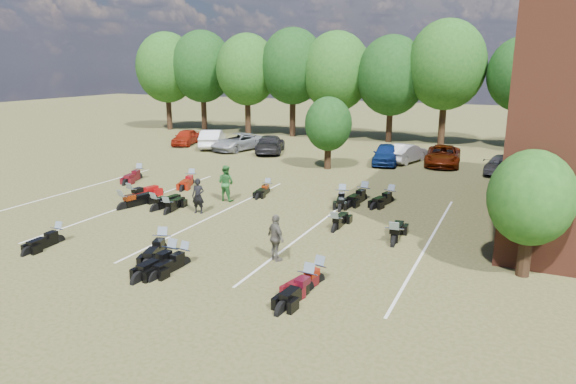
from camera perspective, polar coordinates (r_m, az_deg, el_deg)
The scene contains 34 objects.
ground at distance 21.14m, azimuth -5.24°, elevation -5.48°, with size 160.00×160.00×0.00m, color brown.
car_0 at distance 46.88m, azimuth -11.28°, elevation 5.99°, with size 1.61×4.01×1.37m, color maroon.
car_1 at distance 44.73m, azimuth -8.40°, elevation 5.88°, with size 1.68×4.81×1.58m, color silver.
car_2 at distance 43.25m, azimuth -5.59°, elevation 5.57°, with size 2.35×5.09×1.41m, color gray.
car_3 at distance 41.81m, azimuth -1.99°, elevation 5.36°, with size 2.03×4.99×1.45m, color black.
car_4 at distance 37.69m, azimuth 10.84°, elevation 4.16°, with size 1.73×4.29×1.46m, color #0B1E52.
car_5 at distance 38.72m, azimuth 13.03°, elevation 4.24°, with size 1.45×4.17×1.37m, color beige.
car_6 at distance 38.22m, azimuth 16.83°, elevation 3.90°, with size 2.31×5.02×1.39m, color #4E1404.
car_7 at distance 36.55m, azimuth 22.94°, elevation 2.85°, with size 1.80×4.42×1.28m, color #39393E.
person_black at distance 25.08m, azimuth -9.96°, elevation -0.44°, with size 0.63×0.41×1.72m, color black.
person_green at distance 27.16m, azimuth -6.92°, elevation 1.00°, with size 0.93×0.72×1.91m, color #235F27.
person_grey at distance 18.78m, azimuth -1.35°, elevation -5.11°, with size 1.03×0.43×1.77m, color #504D44.
motorcycle_1 at distance 22.96m, azimuth -24.14°, elevation -5.10°, with size 0.67×2.10×1.17m, color black, non-canonical shape.
motorcycle_2 at distance 20.55m, azimuth -13.75°, elevation -6.43°, with size 0.75×2.37×1.32m, color black, non-canonical shape.
motorcycle_3 at distance 19.19m, azimuth -12.82°, elevation -7.87°, with size 0.75×2.36×1.32m, color black, non-canonical shape.
motorcycle_4 at distance 19.09m, azimuth -11.47°, elevation -7.91°, with size 0.68×2.13×1.19m, color black, non-canonical shape.
motorcycle_5 at distance 16.67m, azimuth 2.17°, elevation -10.97°, with size 0.73×2.30×1.28m, color black, non-canonical shape.
motorcycle_6 at distance 17.31m, azimuth 3.32°, elevation -10.01°, with size 0.72×2.26×1.26m, color #500B12, non-canonical shape.
motorcycle_7 at distance 28.29m, azimuth -16.93°, elevation -0.99°, with size 0.80×2.52×1.40m, color maroon, non-canonical shape.
motorcycle_8 at distance 26.91m, azimuth -17.81°, elevation -1.82°, with size 0.80×2.50×1.40m, color black, non-canonical shape.
motorcycle_9 at distance 26.19m, azimuth -14.49°, elevation -2.01°, with size 0.75×2.35×1.31m, color black, non-canonical shape.
motorcycle_10 at distance 25.54m, azimuth -13.24°, elevation -2.35°, with size 0.69×2.16×1.21m, color black, non-canonical shape.
motorcycle_12 at distance 21.12m, azimuth 11.63°, elevation -5.75°, with size 0.79×2.47×1.38m, color black, non-canonical shape.
motorcycle_13 at distance 22.43m, azimuth 5.20°, elevation -4.32°, with size 0.70×2.19×1.22m, color black, non-canonical shape.
motorcycle_14 at distance 33.73m, azimuth -16.20°, elevation 1.44°, with size 0.76×2.40×1.34m, color #4A0A11, non-canonical shape.
motorcycle_15 at distance 31.45m, azimuth -10.66°, elevation 0.87°, with size 0.74×2.33×1.30m, color maroon, non-canonical shape.
motorcycle_17 at distance 28.92m, azimuth -2.30°, elevation -0.06°, with size 0.64×2.02×1.13m, color black, non-canonical shape.
motorcycle_18 at distance 27.62m, azimuth 8.37°, elevation -0.88°, with size 0.78×2.46×1.37m, color black, non-canonical shape.
motorcycle_19 at distance 27.40m, azimuth 11.25°, elevation -1.12°, with size 0.74×2.32×1.29m, color black, non-canonical shape.
motorcycle_20 at distance 27.11m, azimuth 6.01°, elevation -1.09°, with size 0.74×2.32×1.29m, color black, non-canonical shape.
tree_line at distance 47.52m, azimuth 11.55°, elevation 12.90°, with size 56.00×6.00×9.79m.
young_tree_near_building at distance 18.73m, azimuth 25.41°, elevation -0.60°, with size 2.80×2.80×4.16m.
young_tree_midfield at distance 35.09m, azimuth 4.50°, elevation 7.55°, with size 3.20×3.20×4.70m.
parking_lines at distance 25.07m, azimuth -7.80°, elevation -2.39°, with size 20.10×14.00×0.01m.
Camera 1 is at (10.03, -17.22, 7.06)m, focal length 32.00 mm.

